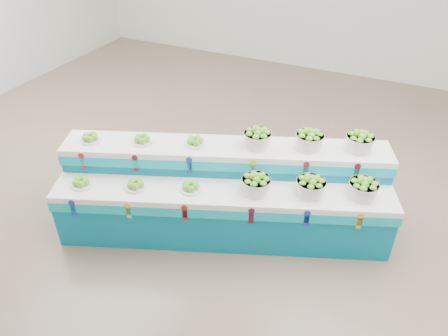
{
  "coord_description": "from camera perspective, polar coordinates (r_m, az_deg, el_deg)",
  "views": [
    {
      "loc": [
        2.3,
        -4.13,
        3.61
      ],
      "look_at": [
        0.63,
        -0.54,
        0.87
      ],
      "focal_mm": 34.24,
      "sensor_mm": 36.0,
      "label": 1
    }
  ],
  "objects": [
    {
      "name": "basket_upper_right",
      "position": [
        5.02,
        17.68,
        3.39
      ],
      "size": [
        0.41,
        0.41,
        0.24
      ],
      "primitive_type": null,
      "rotation": [
        0.0,
        0.0,
        0.37
      ],
      "color": "silver",
      "rests_on": "display_stand"
    },
    {
      "name": "basket_lower_right",
      "position": [
        4.8,
        18.1,
        -2.61
      ],
      "size": [
        0.41,
        0.41,
        0.24
      ],
      "primitive_type": null,
      "rotation": [
        0.0,
        0.0,
        0.37
      ],
      "color": "silver",
      "rests_on": "display_stand"
    },
    {
      "name": "plate_lower_right",
      "position": [
        4.72,
        -4.47,
        -2.45
      ],
      "size": [
        0.3,
        0.3,
        0.1
      ],
      "primitive_type": "cylinder",
      "rotation": [
        0.0,
        0.0,
        0.37
      ],
      "color": "white",
      "rests_on": "display_stand"
    },
    {
      "name": "basket_upper_left",
      "position": [
        4.86,
        4.49,
        4.02
      ],
      "size": [
        0.41,
        0.41,
        0.24
      ],
      "primitive_type": null,
      "rotation": [
        0.0,
        0.0,
        0.37
      ],
      "color": "silver",
      "rests_on": "display_stand"
    },
    {
      "name": "basket_lower_left",
      "position": [
        4.64,
        4.31,
        -2.16
      ],
      "size": [
        0.41,
        0.41,
        0.24
      ],
      "primitive_type": null,
      "rotation": [
        0.0,
        0.0,
        0.37
      ],
      "color": "silver",
      "rests_on": "display_stand"
    },
    {
      "name": "basket_lower_mid",
      "position": [
        4.69,
        11.51,
        -2.41
      ],
      "size": [
        0.41,
        0.41,
        0.24
      ],
      "primitive_type": null,
      "rotation": [
        0.0,
        0.0,
        0.37
      ],
      "color": "silver",
      "rests_on": "display_stand"
    },
    {
      "name": "ground",
      "position": [
        5.95,
        -3.26,
        -2.74
      ],
      "size": [
        10.0,
        10.0,
        0.0
      ],
      "primitive_type": "plane",
      "color": "#72614F",
      "rests_on": "ground"
    },
    {
      "name": "basket_upper_mid",
      "position": [
        4.91,
        11.37,
        3.72
      ],
      "size": [
        0.41,
        0.41,
        0.24
      ],
      "primitive_type": null,
      "rotation": [
        0.0,
        0.0,
        0.37
      ],
      "color": "silver",
      "rests_on": "display_stand"
    },
    {
      "name": "plate_upper_left",
      "position": [
        5.24,
        -17.44,
        3.96
      ],
      "size": [
        0.3,
        0.3,
        0.1
      ],
      "primitive_type": "cylinder",
      "rotation": [
        0.0,
        0.0,
        0.37
      ],
      "color": "white",
      "rests_on": "display_stand"
    },
    {
      "name": "plate_upper_mid",
      "position": [
        5.05,
        -10.87,
        3.83
      ],
      "size": [
        0.3,
        0.3,
        0.1
      ],
      "primitive_type": "cylinder",
      "rotation": [
        0.0,
        0.0,
        0.37
      ],
      "color": "white",
      "rests_on": "display_stand"
    },
    {
      "name": "plate_lower_mid",
      "position": [
        4.84,
        -11.73,
        -2.11
      ],
      "size": [
        0.3,
        0.3,
        0.1
      ],
      "primitive_type": "cylinder",
      "rotation": [
        0.0,
        0.0,
        0.37
      ],
      "color": "white",
      "rests_on": "display_stand"
    },
    {
      "name": "plate_lower_left",
      "position": [
        5.03,
        -18.53,
        -1.76
      ],
      "size": [
        0.3,
        0.3,
        0.1
      ],
      "primitive_type": "cylinder",
      "rotation": [
        0.0,
        0.0,
        0.37
      ],
      "color": "white",
      "rests_on": "display_stand"
    },
    {
      "name": "display_stand",
      "position": [
        5.03,
        0.0,
        -3.37
      ],
      "size": [
        3.92,
        2.3,
        1.02
      ],
      "primitive_type": null,
      "rotation": [
        0.0,
        0.0,
        0.37
      ],
      "color": "#057194",
      "rests_on": "ground"
    },
    {
      "name": "plate_upper_right",
      "position": [
        4.94,
        -3.9,
        3.64
      ],
      "size": [
        0.3,
        0.3,
        0.1
      ],
      "primitive_type": "cylinder",
      "rotation": [
        0.0,
        0.0,
        0.37
      ],
      "color": "white",
      "rests_on": "display_stand"
    }
  ]
}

